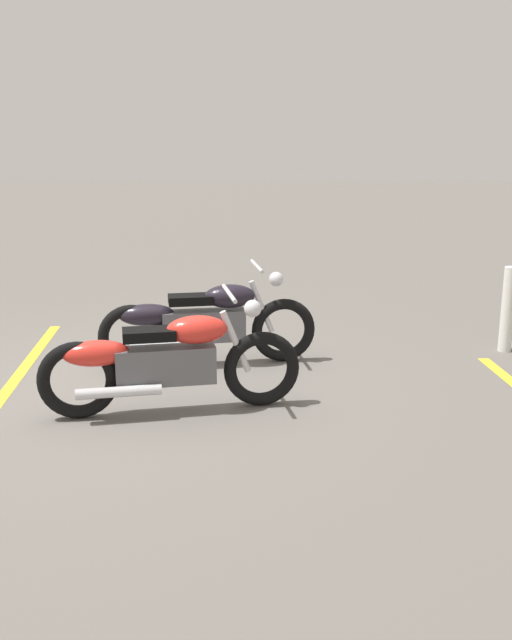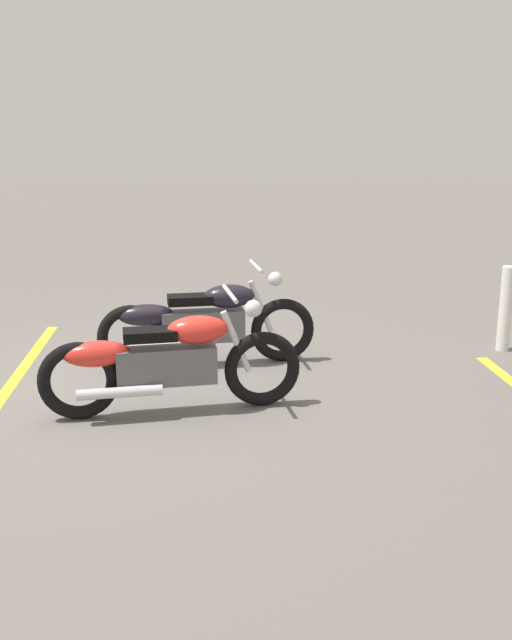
{
  "view_description": "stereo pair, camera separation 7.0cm",
  "coord_description": "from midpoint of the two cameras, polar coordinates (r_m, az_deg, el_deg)",
  "views": [
    {
      "loc": [
        1.35,
        -6.42,
        2.34
      ],
      "look_at": [
        1.2,
        0.0,
        0.65
      ],
      "focal_mm": 40.32,
      "sensor_mm": 36.0,
      "label": 1
    },
    {
      "loc": [
        1.28,
        -6.42,
        2.34
      ],
      "look_at": [
        1.2,
        0.0,
        0.65
      ],
      "focal_mm": 40.32,
      "sensor_mm": 36.0,
      "label": 2
    }
  ],
  "objects": [
    {
      "name": "ground_plane",
      "position": [
        6.95,
        -9.69,
        -5.13
      ],
      "size": [
        60.0,
        60.0,
        0.0
      ],
      "primitive_type": "plane",
      "color": "#66605B"
    },
    {
      "name": "parking_stripe_near",
      "position": [
        7.71,
        -17.66,
        -3.61
      ],
      "size": [
        0.42,
        3.2,
        0.01
      ],
      "primitive_type": "cube",
      "rotation": [
        0.0,
        0.0,
        1.67
      ],
      "color": "yellow",
      "rests_on": "ground"
    },
    {
      "name": "bollard_post",
      "position": [
        8.26,
        19.57,
        0.79
      ],
      "size": [
        0.14,
        0.14,
        0.94
      ],
      "primitive_type": "cylinder",
      "color": "white",
      "rests_on": "ground"
    },
    {
      "name": "motorcycle_dark_foreground",
      "position": [
        7.32,
        -3.96,
        -0.15
      ],
      "size": [
        2.21,
        0.74,
        1.04
      ],
      "rotation": [
        0.0,
        0.0,
        0.19
      ],
      "color": "black",
      "rests_on": "ground"
    },
    {
      "name": "motorcycle_bright_foreground",
      "position": [
        6.12,
        -6.93,
        -3.22
      ],
      "size": [
        2.2,
        0.76,
        1.04
      ],
      "rotation": [
        0.0,
        0.0,
        0.21
      ],
      "color": "black",
      "rests_on": "ground"
    }
  ]
}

